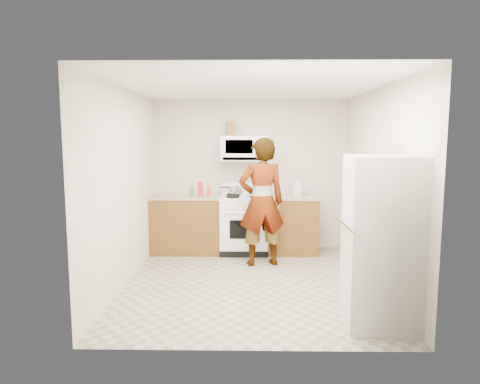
{
  "coord_description": "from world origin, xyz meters",
  "views": [
    {
      "loc": [
        -0.05,
        -5.38,
        1.88
      ],
      "look_at": [
        -0.15,
        0.55,
        1.12
      ],
      "focal_mm": 32.0,
      "sensor_mm": 36.0,
      "label": 1
    }
  ],
  "objects_px": {
    "kettle": "(298,189)",
    "saucepan": "(235,190)",
    "fridge": "(382,241)",
    "gas_range": "(244,223)",
    "microwave": "(244,148)",
    "person": "(262,202)"
  },
  "relations": [
    {
      "from": "person",
      "to": "saucepan",
      "type": "bearing_deg",
      "value": -76.4
    },
    {
      "from": "fridge",
      "to": "kettle",
      "type": "xyz_separation_m",
      "value": [
        -0.51,
        2.88,
        0.18
      ]
    },
    {
      "from": "person",
      "to": "fridge",
      "type": "relative_size",
      "value": 1.1
    },
    {
      "from": "saucepan",
      "to": "gas_range",
      "type": "bearing_deg",
      "value": -48.24
    },
    {
      "from": "fridge",
      "to": "microwave",
      "type": "bearing_deg",
      "value": 119.98
    },
    {
      "from": "microwave",
      "to": "fridge",
      "type": "xyz_separation_m",
      "value": [
        1.39,
        -2.82,
        -0.85
      ]
    },
    {
      "from": "microwave",
      "to": "saucepan",
      "type": "relative_size",
      "value": 3.44
    },
    {
      "from": "gas_range",
      "to": "person",
      "type": "distance_m",
      "value": 0.86
    },
    {
      "from": "microwave",
      "to": "kettle",
      "type": "xyz_separation_m",
      "value": [
        0.89,
        0.06,
        -0.67
      ]
    },
    {
      "from": "gas_range",
      "to": "person",
      "type": "xyz_separation_m",
      "value": [
        0.26,
        -0.68,
        0.45
      ]
    },
    {
      "from": "person",
      "to": "gas_range",
      "type": "bearing_deg",
      "value": -81.26
    },
    {
      "from": "person",
      "to": "kettle",
      "type": "distance_m",
      "value": 1.08
    },
    {
      "from": "kettle",
      "to": "saucepan",
      "type": "distance_m",
      "value": 1.04
    },
    {
      "from": "gas_range",
      "to": "kettle",
      "type": "distance_m",
      "value": 1.06
    },
    {
      "from": "kettle",
      "to": "saucepan",
      "type": "xyz_separation_m",
      "value": [
        -1.04,
        -0.02,
        -0.02
      ]
    },
    {
      "from": "microwave",
      "to": "person",
      "type": "xyz_separation_m",
      "value": [
        0.26,
        -0.81,
        -0.76
      ]
    },
    {
      "from": "kettle",
      "to": "fridge",
      "type": "bearing_deg",
      "value": -91.86
    },
    {
      "from": "microwave",
      "to": "person",
      "type": "distance_m",
      "value": 1.14
    },
    {
      "from": "microwave",
      "to": "saucepan",
      "type": "distance_m",
      "value": 0.7
    },
    {
      "from": "microwave",
      "to": "kettle",
      "type": "bearing_deg",
      "value": 3.82
    },
    {
      "from": "fridge",
      "to": "saucepan",
      "type": "relative_size",
      "value": 7.69
    },
    {
      "from": "person",
      "to": "saucepan",
      "type": "distance_m",
      "value": 0.95
    }
  ]
}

